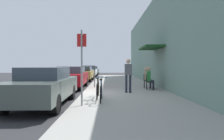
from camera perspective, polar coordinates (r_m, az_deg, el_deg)
ground_plane at (r=9.93m, az=-8.74°, el=-7.39°), size 60.00×60.00×0.00m
sidewalk_slab at (r=11.85m, az=3.48°, el=-5.65°), size 4.50×32.00×0.12m
building_facade at (r=12.30m, az=14.83°, el=8.77°), size 1.40×32.00×6.21m
parked_car_0 at (r=7.90m, az=-18.91°, el=-4.24°), size 1.80×4.40×1.43m
parked_car_1 at (r=13.26m, az=-11.57°, el=-1.96°), size 1.80×4.40×1.43m
parked_car_2 at (r=19.36m, az=-8.26°, el=-0.96°), size 1.80×4.40×1.38m
parked_car_3 at (r=25.59m, az=-6.51°, el=-0.30°), size 1.80×4.40×1.46m
parked_car_4 at (r=30.86m, az=-5.59°, el=-0.11°), size 1.80×4.40×1.33m
parking_meter at (r=12.55m, az=-5.03°, el=-1.47°), size 0.12×0.10×1.32m
street_sign at (r=6.91m, az=-8.66°, el=2.42°), size 0.32×0.06×2.60m
bicycle_0 at (r=7.79m, az=-3.14°, el=-6.24°), size 0.46×1.71×0.90m
bicycle_1 at (r=8.59m, az=-4.09°, el=-5.52°), size 0.46×1.71×0.90m
cafe_chair_0 at (r=11.59m, az=10.46°, el=-3.03°), size 0.53×0.53×0.87m
seated_patron_0 at (r=11.58m, az=10.76°, el=-2.09°), size 0.49×0.44×1.29m
cafe_chair_1 at (r=12.34m, az=9.74°, el=-2.76°), size 0.53×0.53×0.87m
seated_patron_1 at (r=12.33m, az=10.03°, el=-1.87°), size 0.49×0.43×1.29m
pedestrian_standing at (r=10.09m, az=4.68°, el=-0.84°), size 0.36×0.22×1.70m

